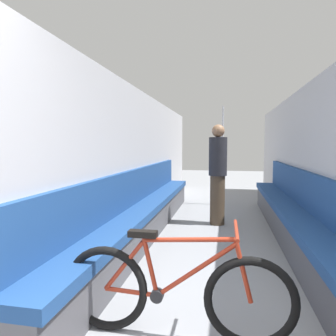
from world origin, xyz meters
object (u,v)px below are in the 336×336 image
(bicycle, at_px, (175,292))
(passenger_standing, at_px, (218,173))
(bench_seat_row_right, at_px, (296,221))
(grab_pole_near, at_px, (222,157))
(bench_seat_row_left, at_px, (144,214))

(bicycle, bearing_deg, passenger_standing, 69.50)
(bench_seat_row_right, bearing_deg, passenger_standing, 139.52)
(bench_seat_row_right, height_order, bicycle, bench_seat_row_right)
(bench_seat_row_right, height_order, grab_pole_near, grab_pole_near)
(grab_pole_near, distance_m, passenger_standing, 1.69)
(bench_seat_row_left, xyz_separation_m, passenger_standing, (1.03, 0.90, 0.53))
(bench_seat_row_left, height_order, bench_seat_row_right, same)
(grab_pole_near, bearing_deg, bench_seat_row_right, -68.87)
(passenger_standing, bearing_deg, bench_seat_row_right, 31.16)
(bench_seat_row_left, height_order, bicycle, bench_seat_row_left)
(bench_seat_row_left, bearing_deg, bench_seat_row_right, 0.00)
(bench_seat_row_left, distance_m, grab_pole_near, 2.88)
(bench_seat_row_left, xyz_separation_m, grab_pole_near, (1.08, 2.57, 0.73))
(bench_seat_row_right, xyz_separation_m, passenger_standing, (-1.05, 0.90, 0.53))
(bicycle, xyz_separation_m, passenger_standing, (0.20, 3.08, 0.53))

